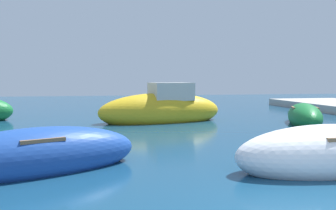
{
  "coord_description": "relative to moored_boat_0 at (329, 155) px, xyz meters",
  "views": [
    {
      "loc": [
        -3.44,
        -3.91,
        2.11
      ],
      "look_at": [
        -0.52,
        11.82,
        0.88
      ],
      "focal_mm": 35.68,
      "sensor_mm": 36.0,
      "label": 1
    }
  ],
  "objects": [
    {
      "name": "moored_boat_2",
      "position": [
        -2.25,
        9.67,
        0.22
      ],
      "size": [
        6.59,
        3.16,
        2.37
      ],
      "rotation": [
        0.0,
        0.0,
        3.32
      ],
      "color": "gold",
      "rests_on": "ground"
    },
    {
      "name": "moored_boat_1",
      "position": [
        -6.54,
        1.23,
        -0.02
      ],
      "size": [
        4.89,
        3.1,
        1.32
      ],
      "rotation": [
        0.0,
        0.0,
        0.38
      ],
      "color": "#1E479E",
      "rests_on": "ground"
    },
    {
      "name": "moored_boat_5",
      "position": [
        4.23,
        7.54,
        -0.04
      ],
      "size": [
        2.93,
        4.33,
        1.27
      ],
      "rotation": [
        0.0,
        0.0,
        1.16
      ],
      "color": "#197233",
      "rests_on": "ground"
    },
    {
      "name": "moored_boat_0",
      "position": [
        0.0,
        0.0,
        0.0
      ],
      "size": [
        4.53,
        1.7,
        1.41
      ],
      "rotation": [
        0.0,
        0.0,
        6.25
      ],
      "color": "white",
      "rests_on": "ground"
    }
  ]
}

